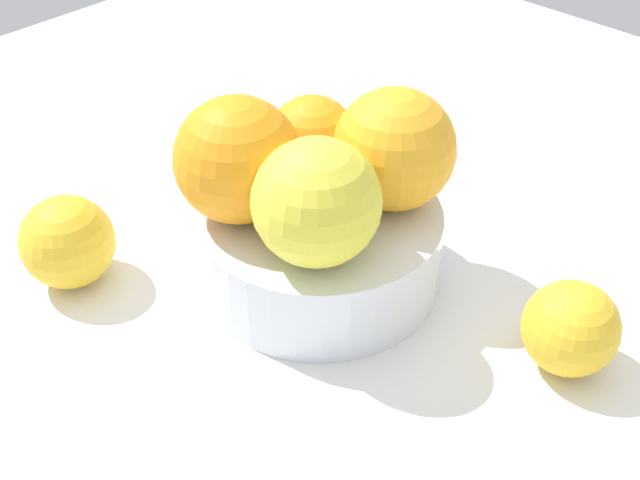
# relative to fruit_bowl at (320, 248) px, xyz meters

# --- Properties ---
(ground_plane) EXTENTS (1.10, 1.10, 0.02)m
(ground_plane) POSITION_rel_fruit_bowl_xyz_m (0.00, 0.00, -0.04)
(ground_plane) COLOR white
(fruit_bowl) EXTENTS (0.17, 0.17, 0.06)m
(fruit_bowl) POSITION_rel_fruit_bowl_xyz_m (0.00, 0.00, 0.00)
(fruit_bowl) COLOR silver
(fruit_bowl) RESTS_ON ground_plane
(orange_in_bowl_0) EXTENTS (0.08, 0.08, 0.08)m
(orange_in_bowl_0) POSITION_rel_fruit_bowl_xyz_m (0.03, -0.03, 0.07)
(orange_in_bowl_0) COLOR yellow
(orange_in_bowl_0) RESTS_ON fruit_bowl
(orange_in_bowl_1) EXTENTS (0.09, 0.09, 0.09)m
(orange_in_bowl_1) POSITION_rel_fruit_bowl_xyz_m (-0.04, -0.04, 0.07)
(orange_in_bowl_1) COLOR orange
(orange_in_bowl_1) RESTS_ON fruit_bowl
(orange_in_bowl_2) EXTENTS (0.08, 0.08, 0.08)m
(orange_in_bowl_2) POSITION_rel_fruit_bowl_xyz_m (0.03, 0.05, 0.07)
(orange_in_bowl_2) COLOR #F9A823
(orange_in_bowl_2) RESTS_ON fruit_bowl
(orange_in_bowl_3) EXTENTS (0.06, 0.06, 0.06)m
(orange_in_bowl_3) POSITION_rel_fruit_bowl_xyz_m (-0.03, 0.03, 0.06)
(orange_in_bowl_3) COLOR orange
(orange_in_bowl_3) RESTS_ON fruit_bowl
(orange_loose_0) EXTENTS (0.07, 0.07, 0.07)m
(orange_loose_0) POSITION_rel_fruit_bowl_xyz_m (-0.13, -0.12, 0.01)
(orange_loose_0) COLOR yellow
(orange_loose_0) RESTS_ON ground_plane
(orange_loose_1) EXTENTS (0.06, 0.06, 0.06)m
(orange_loose_1) POSITION_rel_fruit_bowl_xyz_m (0.17, 0.05, 0.00)
(orange_loose_1) COLOR yellow
(orange_loose_1) RESTS_ON ground_plane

